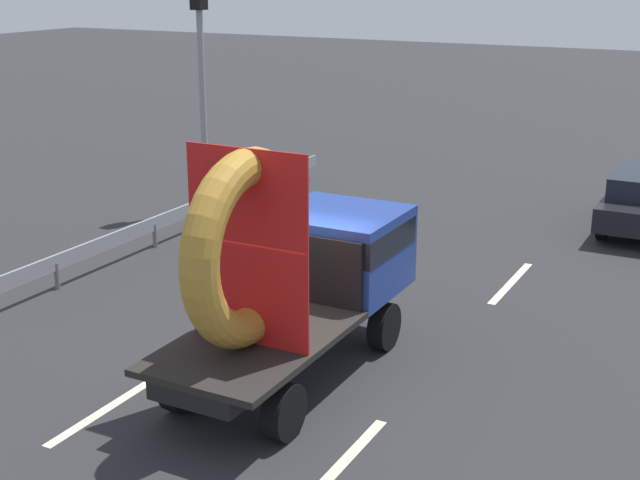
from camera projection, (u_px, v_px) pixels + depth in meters
name	position (u px, v px, depth m)	size (l,w,h in m)	color
ground_plane	(275.00, 370.00, 13.91)	(120.00, 120.00, 0.00)	#28282B
flatbed_truck	(303.00, 266.00, 13.52)	(2.02, 5.28, 3.83)	black
traffic_light	(201.00, 59.00, 21.94)	(0.42, 0.36, 6.00)	gray
guardrail	(194.00, 209.00, 21.14)	(0.10, 12.34, 0.71)	gray
lane_dash_left_near	(107.00, 408.00, 12.70)	(2.44, 0.16, 0.01)	beige
lane_dash_left_far	(353.00, 253.00, 19.58)	(2.53, 0.16, 0.01)	beige
lane_dash_right_near	(346.00, 460.00, 11.37)	(2.29, 0.16, 0.01)	beige
lane_dash_right_far	(511.00, 283.00, 17.73)	(2.67, 0.16, 0.01)	beige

